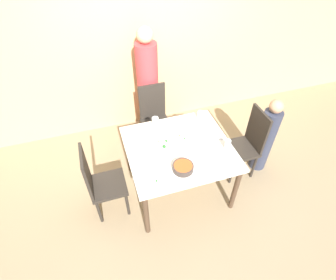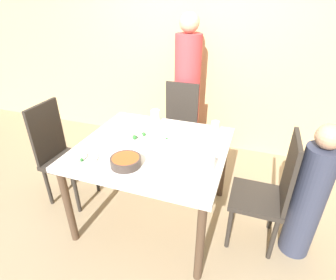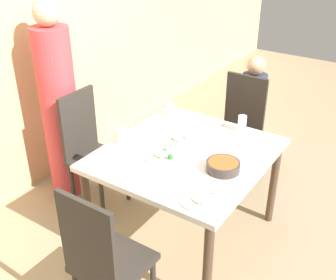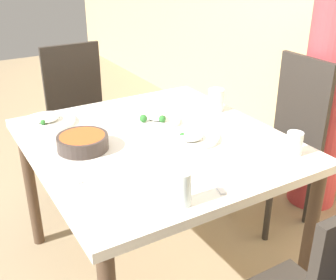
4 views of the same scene
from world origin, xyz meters
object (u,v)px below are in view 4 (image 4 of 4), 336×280
chair_adult_spot (285,139)px  bowl_curry (83,142)px  plate_rice_adult (156,120)px  glass_water_tall (182,189)px  person_adult (329,86)px

chair_adult_spot → bowl_curry: size_ratio=4.48×
chair_adult_spot → plate_rice_adult: (-0.12, -0.81, 0.25)m
bowl_curry → glass_water_tall: glass_water_tall is taller
chair_adult_spot → person_adult: bearing=90.0°
chair_adult_spot → plate_rice_adult: size_ratio=4.20×
person_adult → glass_water_tall: (0.56, -1.40, 0.02)m
person_adult → bowl_curry: (-0.02, -1.54, -0.01)m
glass_water_tall → plate_rice_adult: bearing=157.5°
chair_adult_spot → bowl_curry: bearing=-91.1°
bowl_curry → plate_rice_adult: 0.43m
bowl_curry → plate_rice_adult: bearing=102.5°
chair_adult_spot → plate_rice_adult: bearing=-98.1°
person_adult → bowl_curry: 1.54m
chair_adult_spot → person_adult: 0.42m
chair_adult_spot → person_adult: person_adult is taller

